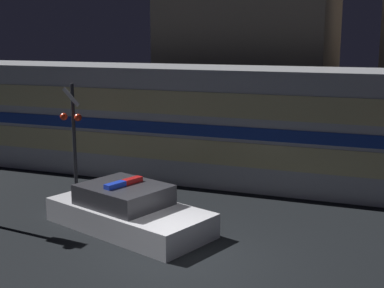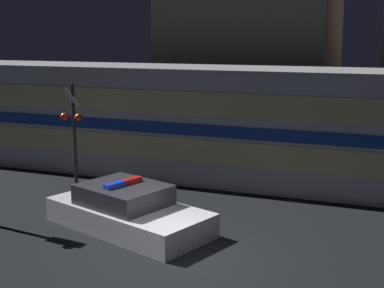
% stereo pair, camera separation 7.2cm
% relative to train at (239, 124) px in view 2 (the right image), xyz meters
% --- Properties ---
extents(ground_plane, '(120.00, 120.00, 0.00)m').
position_rel_train_xyz_m(ground_plane, '(0.82, -6.94, -1.87)').
color(ground_plane, black).
extents(train, '(23.87, 3.17, 3.74)m').
position_rel_train_xyz_m(train, '(0.00, 0.00, 0.00)').
color(train, '#B7BABF').
rests_on(train, ground_plane).
extents(police_car, '(4.66, 3.20, 1.22)m').
position_rel_train_xyz_m(police_car, '(-1.24, -5.60, -1.42)').
color(police_car, silver).
rests_on(police_car, ground_plane).
extents(crossing_signal_far, '(0.73, 0.29, 3.36)m').
position_rel_train_xyz_m(crossing_signal_far, '(-4.32, -3.26, 0.09)').
color(crossing_signal_far, '#2D2D33').
rests_on(crossing_signal_far, ground_plane).
extents(building_left, '(7.13, 6.09, 6.41)m').
position_rel_train_xyz_m(building_left, '(-1.40, 6.75, 1.33)').
color(building_left, '#47423D').
rests_on(building_left, ground_plane).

